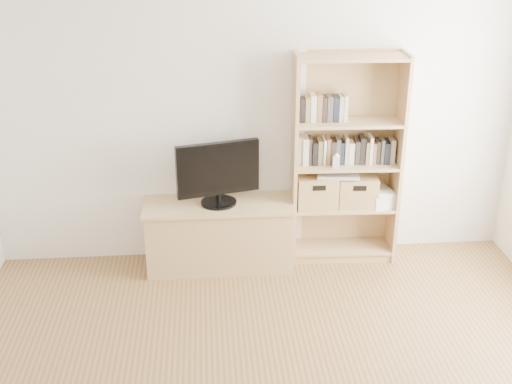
{
  "coord_description": "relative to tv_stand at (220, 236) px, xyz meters",
  "views": [
    {
      "loc": [
        -0.42,
        -2.66,
        2.86
      ],
      "look_at": [
        -0.05,
        1.9,
        0.85
      ],
      "focal_mm": 45.0,
      "sensor_mm": 36.0,
      "label": 1
    }
  ],
  "objects": [
    {
      "name": "back_wall",
      "position": [
        0.33,
        0.23,
        1.02
      ],
      "size": [
        4.5,
        0.02,
        2.6
      ],
      "primitive_type": "cube",
      "color": "silver",
      "rests_on": "floor"
    },
    {
      "name": "tv_stand",
      "position": [
        0.0,
        0.0,
        0.0
      ],
      "size": [
        1.24,
        0.47,
        0.57
      ],
      "primitive_type": "cube",
      "rotation": [
        0.0,
        0.0,
        -0.01
      ],
      "color": "tan",
      "rests_on": "floor"
    },
    {
      "name": "bookshelf",
      "position": [
        1.09,
        0.07,
        0.63
      ],
      "size": [
        0.93,
        0.36,
        1.83
      ],
      "primitive_type": "cube",
      "rotation": [
        0.0,
        0.0,
        -0.04
      ],
      "color": "tan",
      "rests_on": "floor"
    },
    {
      "name": "television",
      "position": [
        0.0,
        0.0,
        0.58
      ],
      "size": [
        0.69,
        0.22,
        0.55
      ],
      "primitive_type": "cube",
      "rotation": [
        0.0,
        0.0,
        0.25
      ],
      "color": "black",
      "rests_on": "tv_stand"
    },
    {
      "name": "books_row_mid",
      "position": [
        1.09,
        0.09,
        0.73
      ],
      "size": [
        0.86,
        0.18,
        0.23
      ],
      "primitive_type": "cube",
      "rotation": [
        0.0,
        0.0,
        0.01
      ],
      "color": "#A6A28E",
      "rests_on": "bookshelf"
    },
    {
      "name": "books_row_upper",
      "position": [
        0.89,
        0.1,
        1.09
      ],
      "size": [
        0.39,
        0.17,
        0.2
      ],
      "primitive_type": "cube",
      "rotation": [
        0.0,
        0.0,
        -0.08
      ],
      "color": "#A6A28E",
      "rests_on": "bookshelf"
    },
    {
      "name": "baby_monitor",
      "position": [
        0.98,
        -0.03,
        0.66
      ],
      "size": [
        0.06,
        0.05,
        0.1
      ],
      "primitive_type": "cube",
      "rotation": [
        0.0,
        0.0,
        -0.25
      ],
      "color": "white",
      "rests_on": "bookshelf"
    },
    {
      "name": "basket_left",
      "position": [
        0.85,
        0.07,
        0.37
      ],
      "size": [
        0.35,
        0.29,
        0.28
      ],
      "primitive_type": "cube",
      "rotation": [
        0.0,
        0.0,
        -0.01
      ],
      "color": "#A38249",
      "rests_on": "bookshelf"
    },
    {
      "name": "basket_right",
      "position": [
        1.2,
        0.06,
        0.36
      ],
      "size": [
        0.35,
        0.3,
        0.27
      ],
      "primitive_type": "cube",
      "rotation": [
        0.0,
        0.0,
        -0.09
      ],
      "color": "#A38249",
      "rests_on": "bookshelf"
    },
    {
      "name": "laptop",
      "position": [
        1.02,
        0.06,
        0.52
      ],
      "size": [
        0.38,
        0.29,
        0.03
      ],
      "primitive_type": "cube",
      "rotation": [
        0.0,
        0.0,
        -0.14
      ],
      "color": "silver",
      "rests_on": "basket_left"
    },
    {
      "name": "magazine_stack",
      "position": [
        1.4,
        0.05,
        0.29
      ],
      "size": [
        0.22,
        0.29,
        0.12
      ],
      "primitive_type": "cube",
      "rotation": [
        0.0,
        0.0,
        0.16
      ],
      "color": "beige",
      "rests_on": "bookshelf"
    }
  ]
}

